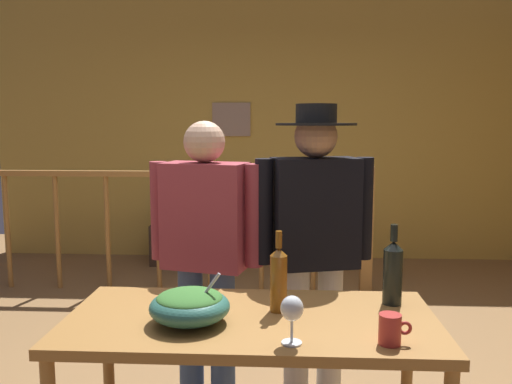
# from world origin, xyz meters

# --- Properties ---
(back_wall) EXTENTS (6.03, 0.10, 2.87)m
(back_wall) POSITION_xyz_m (0.00, 3.21, 1.43)
(back_wall) COLOR gold
(back_wall) RESTS_ON ground_plane
(framed_picture) EXTENTS (0.42, 0.03, 0.36)m
(framed_picture) POSITION_xyz_m (-0.36, 3.15, 1.54)
(framed_picture) COLOR tan
(stair_railing) EXTENTS (3.81, 0.10, 1.13)m
(stair_railing) POSITION_xyz_m (-0.41, 1.93, 0.70)
(stair_railing) COLOR #9E6B33
(stair_railing) RESTS_ON ground_plane
(tv_console) EXTENTS (0.90, 0.40, 0.43)m
(tv_console) POSITION_xyz_m (-0.74, 2.86, 0.22)
(tv_console) COLOR #38281E
(tv_console) RESTS_ON ground_plane
(flat_screen_tv) EXTENTS (0.56, 0.12, 0.43)m
(flat_screen_tv) POSITION_xyz_m (-0.74, 2.83, 0.68)
(flat_screen_tv) COLOR black
(flat_screen_tv) RESTS_ON tv_console
(serving_table) EXTENTS (1.43, 0.68, 0.77)m
(serving_table) POSITION_xyz_m (0.10, -0.74, 0.69)
(serving_table) COLOR #9E6B33
(serving_table) RESTS_ON ground_plane
(salad_bowl) EXTENTS (0.30, 0.30, 0.20)m
(salad_bowl) POSITION_xyz_m (-0.12, -0.82, 0.84)
(salad_bowl) COLOR #337060
(salad_bowl) RESTS_ON serving_table
(wine_glass) EXTENTS (0.08, 0.08, 0.17)m
(wine_glass) POSITION_xyz_m (0.25, -0.99, 0.89)
(wine_glass) COLOR silver
(wine_glass) RESTS_ON serving_table
(wine_bottle_dark) EXTENTS (0.08, 0.08, 0.33)m
(wine_bottle_dark) POSITION_xyz_m (0.67, -0.57, 0.91)
(wine_bottle_dark) COLOR black
(wine_bottle_dark) RESTS_ON serving_table
(wine_bottle_amber) EXTENTS (0.07, 0.07, 0.32)m
(wine_bottle_amber) POSITION_xyz_m (0.20, -0.68, 0.90)
(wine_bottle_amber) COLOR brown
(wine_bottle_amber) RESTS_ON serving_table
(mug_red) EXTENTS (0.11, 0.08, 0.10)m
(mug_red) POSITION_xyz_m (0.59, -0.97, 0.82)
(mug_red) COLOR #B7332D
(mug_red) RESTS_ON serving_table
(person_standing_left) EXTENTS (0.60, 0.31, 1.52)m
(person_standing_left) POSITION_xyz_m (-0.18, -0.05, 0.90)
(person_standing_left) COLOR #3D5684
(person_standing_left) RESTS_ON ground_plane
(person_standing_right) EXTENTS (0.60, 0.40, 1.60)m
(person_standing_right) POSITION_xyz_m (0.38, -0.05, 0.95)
(person_standing_right) COLOR beige
(person_standing_right) RESTS_ON ground_plane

